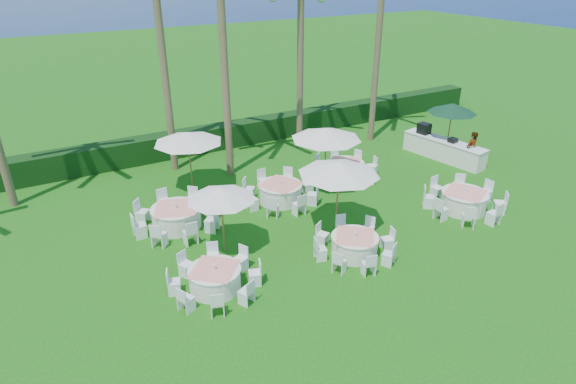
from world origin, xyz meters
name	(u,v)px	position (x,y,z in m)	size (l,w,h in m)	color
ground	(357,260)	(0.00, 0.00, 0.00)	(120.00, 120.00, 0.00)	#17520E
hedge	(220,136)	(0.00, 12.00, 0.60)	(34.00, 1.00, 1.20)	black
ocean	(50,6)	(0.00, 102.00, 0.00)	(260.00, 260.00, 0.00)	#071D47
banquet_table_a	(215,278)	(-4.65, 0.89, 0.37)	(2.75, 2.75, 0.86)	white
banquet_table_b	(354,245)	(0.11, 0.36, 0.37)	(2.77, 2.77, 0.86)	white
banquet_table_c	(464,201)	(5.74, 0.81, 0.41)	(3.12, 3.12, 0.94)	white
banquet_table_d	(176,217)	(-4.52, 5.05, 0.42)	(3.20, 3.20, 0.97)	white
banquet_table_e	(280,192)	(-0.19, 5.00, 0.41)	(3.09, 3.09, 0.94)	white
banquet_table_f	(345,169)	(3.52, 5.67, 0.39)	(2.92, 2.92, 0.89)	white
umbrella_a	(221,193)	(-3.60, 2.71, 2.17)	(2.27, 2.27, 2.38)	brown
umbrella_b	(339,168)	(0.48, 1.98, 2.48)	(2.88, 2.88, 2.71)	brown
umbrella_c	(188,137)	(-2.95, 7.88, 2.34)	(2.85, 2.85, 2.57)	brown
umbrella_d	(326,133)	(2.02, 5.12, 2.51)	(2.94, 2.94, 2.75)	brown
umbrella_green	(453,108)	(9.47, 5.37, 2.45)	(2.37, 2.37, 2.69)	brown
buffet_table	(443,149)	(8.98, 5.15, 0.53)	(1.64, 4.34, 1.51)	white
staff_person	(471,150)	(9.29, 3.74, 0.89)	(0.65, 0.42, 1.77)	gray
palm_b	(163,56)	(-2.94, 10.39, 5.21)	(4.28, 4.35, 9.49)	brown
palm_c	(223,43)	(-0.87, 8.61, 5.86)	(4.38, 4.22, 10.77)	brown
palm_d	(300,57)	(3.87, 10.38, 4.58)	(4.13, 4.40, 8.26)	brown
palm_e	(379,36)	(7.65, 9.11, 5.46)	(4.36, 4.27, 9.98)	brown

